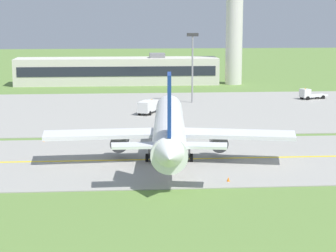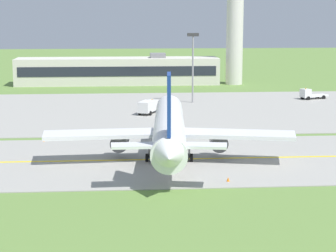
# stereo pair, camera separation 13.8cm
# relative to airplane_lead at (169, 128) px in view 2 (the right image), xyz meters

# --- Properties ---
(ground_plane) EXTENTS (500.00, 500.00, 0.00)m
(ground_plane) POSITION_rel_airplane_lead_xyz_m (-6.74, -0.35, -4.13)
(ground_plane) COLOR olive
(taxiway_strip) EXTENTS (240.00, 28.00, 0.10)m
(taxiway_strip) POSITION_rel_airplane_lead_xyz_m (-6.74, -0.35, -4.08)
(taxiway_strip) COLOR #9E9B93
(taxiway_strip) RESTS_ON ground
(apron_pad) EXTENTS (140.00, 52.00, 0.10)m
(apron_pad) POSITION_rel_airplane_lead_xyz_m (3.26, 41.65, -4.08)
(apron_pad) COLOR #9E9B93
(apron_pad) RESTS_ON ground
(taxiway_centreline) EXTENTS (220.00, 0.60, 0.01)m
(taxiway_centreline) POSITION_rel_airplane_lead_xyz_m (-6.74, -0.35, -4.03)
(taxiway_centreline) COLOR yellow
(taxiway_centreline) RESTS_ON taxiway_strip
(airplane_lead) EXTENTS (32.42, 39.66, 12.70)m
(airplane_lead) POSITION_rel_airplane_lead_xyz_m (0.00, 0.00, 0.00)
(airplane_lead) COLOR white
(airplane_lead) RESTS_ON ground
(service_truck_baggage) EXTENTS (6.71, 4.17, 2.59)m
(service_truck_baggage) POSITION_rel_airplane_lead_xyz_m (35.37, 54.48, -2.95)
(service_truck_baggage) COLOR silver
(service_truck_baggage) RESTS_ON ground
(service_truck_fuel) EXTENTS (4.25, 6.32, 2.60)m
(service_truck_fuel) POSITION_rel_airplane_lead_xyz_m (-1.06, 37.08, -2.60)
(service_truck_fuel) COLOR silver
(service_truck_fuel) RESTS_ON ground
(terminal_building) EXTENTS (53.25, 9.88, 8.18)m
(terminal_building) POSITION_rel_airplane_lead_xyz_m (-6.74, 87.55, -0.62)
(terminal_building) COLOR beige
(terminal_building) RESTS_ON ground
(control_tower) EXTENTS (7.60, 7.60, 30.70)m
(control_tower) POSITION_rel_airplane_lead_xyz_m (24.01, 85.38, 14.14)
(control_tower) COLOR silver
(control_tower) RESTS_ON ground
(apron_light_mast) EXTENTS (2.40, 0.50, 14.70)m
(apron_light_mast) POSITION_rel_airplane_lead_xyz_m (9.00, 51.11, 5.19)
(apron_light_mast) COLOR gray
(apron_light_mast) RESTS_ON ground
(traffic_cone_near_edge) EXTENTS (0.44, 0.44, 0.60)m
(traffic_cone_near_edge) POSITION_rel_airplane_lead_xyz_m (-17.72, 12.49, -3.83)
(traffic_cone_near_edge) COLOR orange
(traffic_cone_near_edge) RESTS_ON ground
(traffic_cone_mid_edge) EXTENTS (0.44, 0.44, 0.60)m
(traffic_cone_mid_edge) POSITION_rel_airplane_lead_xyz_m (5.81, -11.77, -3.83)
(traffic_cone_mid_edge) COLOR orange
(traffic_cone_mid_edge) RESTS_ON ground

